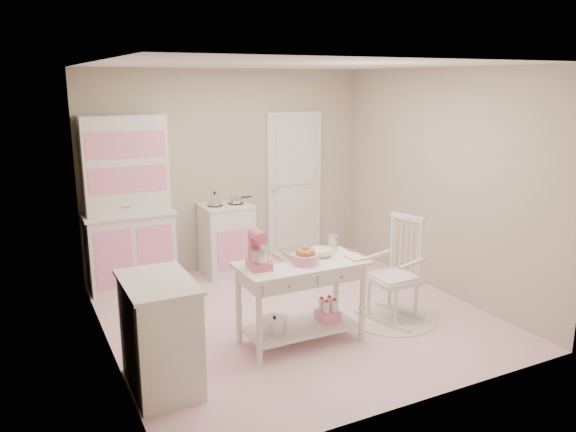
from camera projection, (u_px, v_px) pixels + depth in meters
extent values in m
plane|color=pink|center=(295.00, 316.00, 6.01)|extent=(3.80, 3.80, 0.00)
cube|color=white|center=(296.00, 65.00, 5.40)|extent=(3.80, 3.80, 0.04)
cube|color=#BEB29B|center=(229.00, 171.00, 7.35)|extent=(3.80, 0.04, 2.60)
cube|color=#BEB29B|center=(417.00, 245.00, 4.05)|extent=(3.80, 0.04, 2.60)
cube|color=#BEB29B|center=(102.00, 217.00, 4.87)|extent=(0.04, 3.80, 2.60)
cube|color=#BEB29B|center=(440.00, 182.00, 6.53)|extent=(0.04, 3.80, 2.60)
cube|color=white|center=(294.00, 186.00, 7.81)|extent=(0.82, 0.05, 2.04)
cube|color=white|center=(128.00, 204.00, 6.61)|extent=(1.06, 0.50, 2.08)
cube|color=white|center=(226.00, 239.00, 7.22)|extent=(0.62, 0.57, 0.92)
cube|color=white|center=(160.00, 334.00, 4.53)|extent=(0.54, 0.84, 0.92)
cylinder|color=white|center=(392.00, 318.00, 5.93)|extent=(0.92, 0.92, 0.01)
cube|color=white|center=(394.00, 269.00, 5.80)|extent=(0.67, 0.83, 1.10)
cube|color=white|center=(301.00, 302.00, 5.33)|extent=(1.20, 0.60, 0.80)
cube|color=#DD5D78|center=(259.00, 250.00, 5.03)|extent=(0.21, 0.29, 0.34)
cube|color=silver|center=(278.00, 258.00, 5.33)|extent=(0.34, 0.24, 0.02)
cylinder|color=pink|center=(306.00, 259.00, 5.19)|extent=(0.25, 0.25, 0.09)
imported|color=white|center=(321.00, 253.00, 5.41)|extent=(0.23, 0.23, 0.07)
cylinder|color=silver|center=(333.00, 243.00, 5.55)|extent=(0.10, 0.10, 0.17)
imported|color=white|center=(349.00, 258.00, 5.33)|extent=(0.15, 0.20, 0.02)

